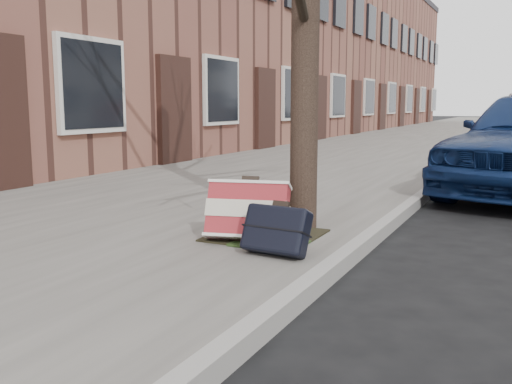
% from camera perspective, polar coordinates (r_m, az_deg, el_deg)
% --- Properties ---
extents(near_sidewalk, '(5.00, 70.00, 0.12)m').
position_cam_1_polar(near_sidewalk, '(18.44, 14.60, 4.89)').
color(near_sidewalk, slate).
rests_on(near_sidewalk, ground).
extents(house_near, '(6.80, 40.00, 7.00)m').
position_cam_1_polar(house_near, '(21.43, -0.62, 14.89)').
color(house_near, brown).
rests_on(house_near, ground).
extents(dirt_patch, '(0.85, 0.85, 0.02)m').
position_cam_1_polar(dirt_patch, '(4.79, 0.98, -4.34)').
color(dirt_patch, black).
rests_on(dirt_patch, near_sidewalk).
extents(suitcase_red, '(0.70, 0.49, 0.49)m').
position_cam_1_polar(suitcase_red, '(4.55, -0.82, -1.97)').
color(suitcase_red, maroon).
rests_on(suitcase_red, near_sidewalk).
extents(suitcase_navy, '(0.52, 0.33, 0.39)m').
position_cam_1_polar(suitcase_navy, '(4.16, 2.05, -3.76)').
color(suitcase_navy, black).
rests_on(suitcase_navy, near_sidewalk).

